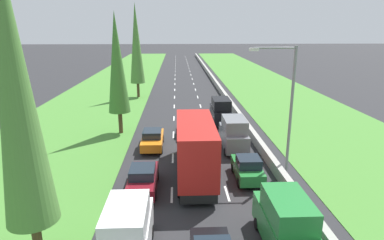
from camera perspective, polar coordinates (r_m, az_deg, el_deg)
The scene contains 18 objects.
ground_plane at distance 64.44m, azimuth -1.41°, elevation 6.72°, with size 300.00×300.00×0.00m, color #28282B.
grass_verge_left at distance 65.41m, azimuth -12.63°, elevation 6.50°, with size 14.00×140.00×0.04m, color #478433.
grass_verge_right at distance 66.30m, azimuth 11.18°, elevation 6.70°, with size 14.00×140.00×0.04m, color #478433.
median_barrier at distance 64.74m, azimuth 3.68°, elevation 7.11°, with size 0.44×120.00×0.85m, color #9E9B93.
lane_markings at distance 64.44m, azimuth -1.41°, elevation 6.72°, with size 3.64×116.00×0.01m.
green_van_right_lane at distance 16.54m, azimuth 15.90°, elevation -16.81°, with size 1.96×4.90×2.82m.
green_hatchback_right_lane at distance 23.07m, azimuth 9.61°, elevation -8.25°, with size 1.74×3.90×1.72m.
white_van_left_lane at distance 15.59m, azimuth -11.09°, elevation -18.66°, with size 1.96×4.90×2.82m.
red_box_truck_centre_lane at distance 22.81m, azimuth 0.49°, elevation -4.64°, with size 2.46×9.40×4.18m.
maroon_sedan_left_lane at distance 21.59m, azimuth -8.49°, elevation -10.01°, with size 1.82×4.50×1.64m.
grey_van_right_lane at distance 28.29m, azimuth 7.24°, elevation -2.35°, with size 1.96×4.90×2.82m.
white_sedan_centre_lane at distance 32.24m, azimuth -0.47°, elevation -1.04°, with size 1.82×4.50×1.64m.
orange_sedan_left_lane at distance 28.76m, azimuth -6.87°, elevation -3.27°, with size 1.82×4.50×1.64m.
black_van_right_lane at distance 35.73m, azimuth 5.01°, elevation 1.55°, with size 1.96×4.90×2.82m.
poplar_tree_nearest at distance 14.25m, azimuth -28.52°, elevation 5.93°, with size 2.16×2.16×14.24m.
poplar_tree_second at distance 32.08m, azimuth -12.90°, elevation 9.56°, with size 2.09×2.09×11.67m.
poplar_tree_third at distance 49.29m, azimuth -9.66°, elevation 12.90°, with size 2.14×2.14×13.60m.
street_light_mast at distance 23.49m, azimuth 16.13°, elevation 3.09°, with size 3.20×0.28×9.00m.
Camera 1 is at (-1.32, -3.62, 10.14)m, focal length 30.73 mm.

